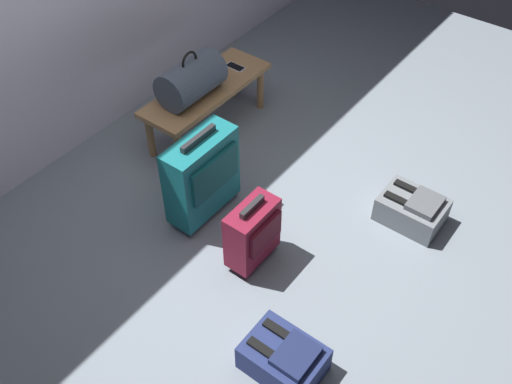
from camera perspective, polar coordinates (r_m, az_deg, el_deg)
The scene contains 8 objects.
ground_plane at distance 3.47m, azimuth 0.63°, elevation -4.79°, with size 6.60×6.60×0.00m, color slate.
bench at distance 4.04m, azimuth -4.86°, elevation 9.56°, with size 1.00×0.36×0.37m.
duffel_bag_slate at distance 3.86m, azimuth -6.36°, elevation 10.86°, with size 0.44×0.26×0.34m.
cell_phone at distance 4.19m, azimuth -2.05°, elevation 12.13°, with size 0.07×0.14×0.01m.
suitcase_upright_teal at distance 3.42m, azimuth -5.29°, elevation 1.67°, with size 0.48×0.22×0.61m.
suitcase_small_burgundy at distance 3.20m, azimuth -0.31°, elevation -3.98°, with size 0.32×0.18×0.46m.
backpack_navy at distance 2.93m, azimuth 2.76°, elevation -15.94°, with size 0.28×0.38×0.21m.
backpack_grey at distance 3.64m, azimuth 15.04°, elevation -1.64°, with size 0.28×0.38×0.21m.
Camera 1 is at (-1.80, -1.32, 2.66)m, focal length 40.87 mm.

